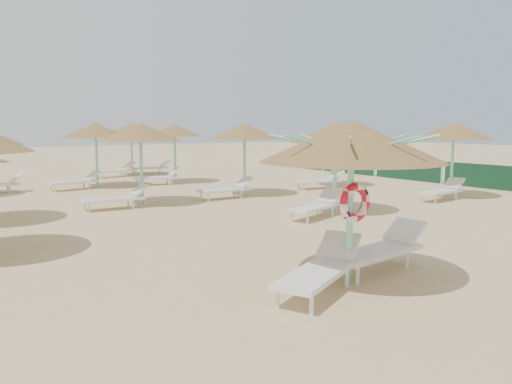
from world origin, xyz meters
TOP-DOWN VIEW (x-y plane):
  - ground at (0.00, 0.00)m, footprint 120.00×120.00m
  - main_palapa at (0.43, 0.04)m, footprint 2.98×2.98m
  - lounger_main_a at (-0.26, -0.08)m, footprint 2.20×1.52m
  - lounger_main_b at (1.43, 0.25)m, footprint 2.27×0.94m
  - palapa_field at (2.16, 10.71)m, footprint 18.91×17.10m
  - windbreak_fence at (14.00, 9.96)m, footprint 0.08×19.84m

SIDE VIEW (x-z plane):
  - ground at x=0.00m, z-range 0.00..0.00m
  - lounger_main_a at x=-0.26m, z-range -0.02..0.76m
  - lounger_main_b at x=1.43m, z-range -0.02..0.78m
  - windbreak_fence at x=14.00m, z-range -0.05..1.05m
  - main_palapa at x=0.43m, z-range 0.98..3.65m
  - palapa_field at x=2.16m, z-range 0.96..3.68m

